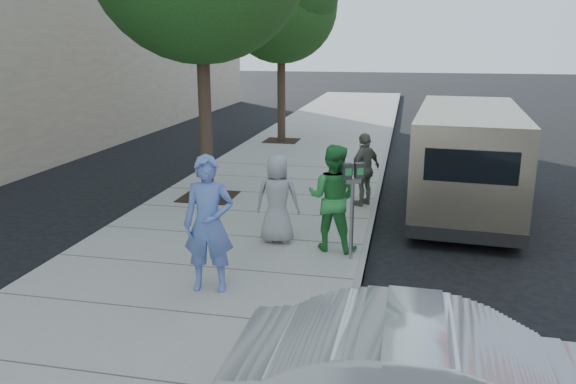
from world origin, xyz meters
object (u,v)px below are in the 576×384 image
object	(u,v)px
person_green_shirt	(333,198)
person_gray_shirt	(277,199)
van	(466,157)
person_striped_polo	(365,169)
person_officer	(209,224)
tree_far	(282,0)
parking_meter	(353,190)

from	to	relation	value
person_green_shirt	person_gray_shirt	distance (m)	1.00
van	person_striped_polo	bearing A→B (deg)	-160.03
van	person_green_shirt	distance (m)	4.16
person_officer	person_green_shirt	world-z (taller)	person_officer
person_officer	person_striped_polo	world-z (taller)	person_officer
tree_far	parking_meter	distance (m)	11.81
person_gray_shirt	person_striped_polo	xyz separation A→B (m)	(1.29, 2.63, 0.00)
tree_far	parking_meter	world-z (taller)	tree_far
van	person_green_shirt	world-z (taller)	van
tree_far	person_striped_polo	bearing A→B (deg)	-65.30
person_officer	person_striped_polo	bearing A→B (deg)	60.56
person_officer	person_gray_shirt	world-z (taller)	person_officer
person_green_shirt	parking_meter	bearing A→B (deg)	141.07
person_officer	person_gray_shirt	size ratio (longest dim) A/B	1.24
parking_meter	van	size ratio (longest dim) A/B	0.26
person_green_shirt	van	bearing A→B (deg)	-116.35
tree_far	person_green_shirt	size ratio (longest dim) A/B	3.61
person_gray_shirt	person_green_shirt	bearing A→B (deg)	166.86
person_striped_polo	tree_far	bearing A→B (deg)	-120.71
van	tree_far	bearing A→B (deg)	132.96
person_striped_polo	van	bearing A→B (deg)	140.42
van	person_officer	bearing A→B (deg)	-122.00
tree_far	person_gray_shirt	size ratio (longest dim) A/B	4.17
person_officer	person_gray_shirt	distance (m)	2.17
person_officer	person_green_shirt	xyz separation A→B (m)	(1.47, 1.94, -0.07)
person_green_shirt	person_gray_shirt	xyz separation A→B (m)	(-0.98, 0.16, -0.12)
person_green_shirt	person_striped_polo	bearing A→B (deg)	-87.16
parking_meter	person_green_shirt	bearing A→B (deg)	108.90
parking_meter	van	world-z (taller)	van
tree_far	person_green_shirt	distance (m)	11.43
parking_meter	person_green_shirt	distance (m)	0.59
person_green_shirt	person_striped_polo	xyz separation A→B (m)	(0.31, 2.79, -0.12)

